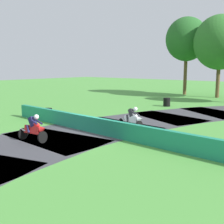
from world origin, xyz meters
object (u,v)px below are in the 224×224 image
Objects in this scene: motorcycle_chase_red at (34,129)px; tire_stack_mid_a at (48,114)px; tire_stack_near at (167,102)px; motorcycle_lead_white at (132,118)px; traffic_cone at (158,140)px.

motorcycle_chase_red is 6.15m from tire_stack_mid_a.
tire_stack_mid_a is at bearing 136.10° from motorcycle_chase_red.
tire_stack_near is 11.90m from tire_stack_mid_a.
motorcycle_chase_red is 2.09× the size of tire_stack_near.
motorcycle_lead_white is at bearing -71.84° from tire_stack_near.
tire_stack_mid_a is (-3.19, -11.47, 0.00)m from tire_stack_near.
traffic_cone is (5.14, 3.58, -0.43)m from motorcycle_chase_red.
traffic_cone is (6.37, -12.15, -0.18)m from tire_stack_near.
motorcycle_lead_white is at bearing 146.34° from traffic_cone.
tire_stack_mid_a reaches higher than traffic_cone.
motorcycle_chase_red is at bearing -43.90° from tire_stack_mid_a.
tire_stack_near is at bearing 94.49° from motorcycle_chase_red.
motorcycle_chase_red is at bearing -85.51° from tire_stack_near.
tire_stack_near is 1.00× the size of tire_stack_mid_a.
traffic_cone is at bearing -4.08° from tire_stack_mid_a.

